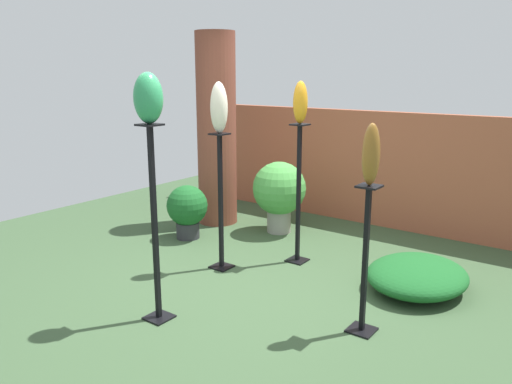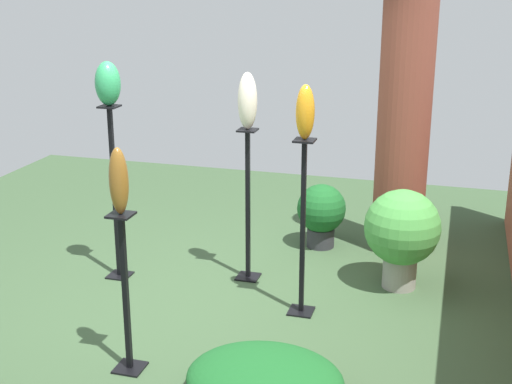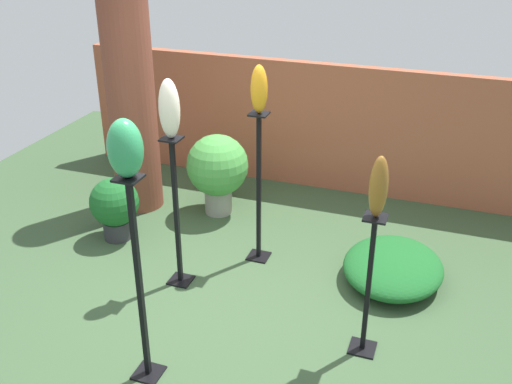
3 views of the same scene
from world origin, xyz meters
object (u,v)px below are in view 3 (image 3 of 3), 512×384
Objects in this scene: pedestal_ivory at (177,219)px; pedestal_jade at (140,291)px; potted_plant_front_right at (115,205)px; pedestal_amber at (259,194)px; art_vase_bronze at (379,187)px; art_vase_ivory at (169,109)px; pedestal_bronze at (368,292)px; brick_pillar at (131,99)px; art_vase_jade at (125,148)px; art_vase_amber at (259,89)px; potted_plant_mid_right at (217,168)px.

pedestal_ivory is 1.18m from pedestal_jade.
pedestal_ivory is 1.09m from potted_plant_front_right.
pedestal_amber reaches higher than potted_plant_front_right.
art_vase_ivory reaches higher than art_vase_bronze.
pedestal_bronze is 2.57× the size of art_vase_bronze.
pedestal_amber is (1.62, -0.61, -0.55)m from brick_pillar.
potted_plant_front_right is at bearing 152.84° from pedestal_ivory.
art_vase_jade is (0.30, -1.14, 1.13)m from pedestal_ivory.
art_vase_jade reaches higher than art_vase_bronze.
art_vase_amber is (0.53, 0.61, 1.02)m from pedestal_ivory.
art_vase_ivory reaches higher than pedestal_amber.
pedestal_amber is 1.77m from pedestal_jade.
pedestal_jade is at bearing 0.00° from art_vase_jade.
art_vase_amber reaches higher than pedestal_amber.
art_vase_amber reaches higher than potted_plant_front_right.
art_vase_jade is at bearing -78.92° from potted_plant_mid_right.
potted_plant_front_right is at bearing 127.31° from pedestal_jade.
brick_pillar is 3.29m from pedestal_bronze.
brick_pillar is 5.85× the size of art_vase_amber.
potted_plant_mid_right is (-0.19, 1.33, -1.09)m from art_vase_ivory.
art_vase_bronze reaches higher than pedestal_jade.
potted_plant_mid_right is at bearing 98.03° from pedestal_ivory.
art_vase_amber is at bearing 82.41° from pedestal_jade.
pedestal_bronze is 1.78× the size of potted_plant_front_right.
art_vase_bronze is at bearing -39.23° from art_vase_amber.
brick_pillar is at bearing 101.81° from potted_plant_front_right.
potted_plant_mid_right is at bearing 138.42° from pedestal_bronze.
potted_plant_front_right is at bearing 162.56° from pedestal_bronze.
pedestal_amber is 3.46× the size of art_vase_amber.
pedestal_bronze is at bearing -39.23° from art_vase_amber.
art_vase_jade is at bearing -59.53° from brick_pillar.
pedestal_amber is 1.26× the size of pedestal_bronze.
pedestal_jade is 1.03m from art_vase_jade.
brick_pillar is 1.15m from potted_plant_mid_right.
pedestal_jade is (1.39, -2.36, -0.49)m from brick_pillar.
art_vase_amber is 0.81m from art_vase_ivory.
potted_plant_front_right is (-0.75, -0.85, -0.16)m from potted_plant_mid_right.
art_vase_ivory is (0.00, 0.00, 0.98)m from pedestal_ivory.
pedestal_bronze is at bearing -41.58° from potted_plant_mid_right.
brick_pillar reaches higher than pedestal_ivory.
pedestal_amber reaches higher than potted_plant_mid_right.
art_vase_amber reaches higher than pedestal_bronze.
art_vase_ivory is 1.64m from potted_plant_front_right.
art_vase_ivory is (-0.53, -0.61, 0.95)m from pedestal_amber.
pedestal_bronze is 2.04m from art_vase_jade.
art_vase_amber is at bearing 0.00° from pedestal_amber.
art_vase_jade is at bearing -52.69° from potted_plant_front_right.
art_vase_jade is at bearing -150.91° from art_vase_bronze.
brick_pillar is 5.46× the size of art_vase_bronze.
pedestal_amber is 1.53m from pedestal_bronze.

